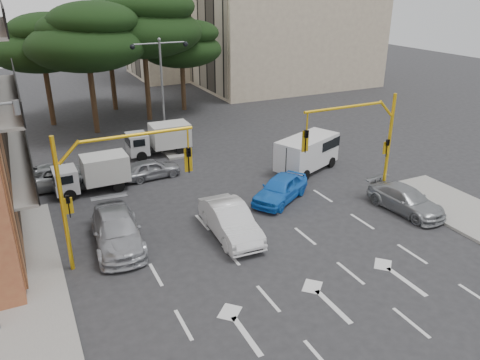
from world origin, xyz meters
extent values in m
plane|color=#28282B|center=(0.00, 0.00, 0.00)|extent=(120.00, 120.00, 0.00)
cube|color=gray|center=(0.00, 16.00, 0.07)|extent=(1.40, 6.00, 0.15)
cube|color=#BBA78C|center=(20.00, 32.00, 9.00)|extent=(20.00, 12.00, 18.00)
cube|color=black|center=(9.94, 32.00, 8.50)|extent=(0.12, 11.04, 16.20)
cube|color=#BBA78C|center=(13.00, 44.00, 8.00)|extent=(16.00, 12.00, 16.00)
cube|color=black|center=(4.94, 44.00, 7.50)|extent=(0.12, 11.04, 14.20)
cylinder|color=#382616|center=(-4.00, 22.00, 2.48)|extent=(0.44, 0.44, 4.95)
ellipsoid|color=black|center=(-4.00, 22.00, 6.93)|extent=(9.15, 9.15, 3.87)
ellipsoid|color=black|center=(-3.40, 21.60, 8.80)|extent=(6.86, 6.86, 2.86)
ellipsoid|color=black|center=(-4.50, 22.30, 8.25)|extent=(6.07, 6.07, 2.64)
cylinder|color=#382616|center=(1.00, 24.00, 2.70)|extent=(0.44, 0.44, 5.40)
ellipsoid|color=black|center=(1.00, 24.00, 7.56)|extent=(9.98, 9.98, 4.22)
ellipsoid|color=black|center=(1.60, 23.60, 9.60)|extent=(7.49, 7.49, 3.12)
ellipsoid|color=black|center=(0.50, 24.30, 9.00)|extent=(6.62, 6.62, 2.88)
cylinder|color=#382616|center=(-7.00, 26.00, 2.25)|extent=(0.44, 0.44, 4.50)
ellipsoid|color=black|center=(-7.00, 26.00, 6.30)|extent=(8.32, 8.32, 3.52)
ellipsoid|color=black|center=(-6.40, 25.60, 8.00)|extent=(6.24, 6.24, 2.60)
ellipsoid|color=black|center=(-7.50, 26.30, 7.50)|extent=(5.52, 5.52, 2.40)
cylinder|color=#382616|center=(5.00, 26.00, 2.02)|extent=(0.44, 0.44, 4.05)
ellipsoid|color=black|center=(5.00, 26.00, 5.67)|extent=(7.49, 7.49, 3.17)
ellipsoid|color=black|center=(5.60, 25.60, 7.20)|extent=(5.62, 5.62, 2.34)
ellipsoid|color=black|center=(4.50, 26.30, 6.75)|extent=(4.97, 4.97, 2.16)
cylinder|color=#382616|center=(-1.00, 29.00, 2.48)|extent=(0.44, 0.44, 4.95)
ellipsoid|color=black|center=(-1.00, 29.00, 6.93)|extent=(9.15, 9.15, 3.87)
ellipsoid|color=black|center=(-0.40, 28.60, 8.80)|extent=(6.86, 6.86, 2.86)
ellipsoid|color=black|center=(-1.50, 29.30, 8.25)|extent=(6.07, 6.07, 2.64)
cylinder|color=yellow|center=(8.60, 2.00, 3.00)|extent=(0.18, 0.18, 6.00)
cylinder|color=yellow|center=(8.05, 2.00, 5.25)|extent=(0.95, 0.14, 0.95)
cylinder|color=yellow|center=(5.30, 2.00, 5.60)|extent=(4.80, 0.14, 0.14)
cylinder|color=yellow|center=(3.10, 2.00, 5.15)|extent=(0.08, 0.08, 0.90)
imported|color=black|center=(3.10, 2.00, 4.10)|extent=(0.20, 0.24, 1.20)
cube|color=yellow|center=(3.10, 2.08, 4.10)|extent=(0.36, 0.06, 1.10)
imported|color=black|center=(8.38, 1.85, 3.00)|extent=(0.16, 0.20, 1.00)
cube|color=yellow|center=(8.38, 1.95, 3.00)|extent=(0.35, 0.08, 0.70)
cylinder|color=yellow|center=(-8.60, 2.00, 3.00)|extent=(0.18, 0.18, 6.00)
cylinder|color=yellow|center=(-8.05, 2.00, 5.25)|extent=(0.95, 0.14, 0.95)
cylinder|color=yellow|center=(-5.30, 2.00, 5.60)|extent=(4.80, 0.14, 0.14)
cylinder|color=yellow|center=(-3.10, 2.00, 5.15)|extent=(0.08, 0.08, 0.90)
imported|color=black|center=(-3.10, 2.00, 4.10)|extent=(0.20, 0.24, 1.20)
cube|color=yellow|center=(-3.10, 2.08, 4.10)|extent=(0.36, 0.06, 1.10)
imported|color=black|center=(-8.38, 1.85, 3.00)|extent=(0.16, 0.20, 1.00)
cube|color=yellow|center=(-8.38, 1.95, 3.00)|extent=(0.35, 0.08, 0.70)
cylinder|color=slate|center=(-9.60, -1.00, 7.90)|extent=(0.20, 0.20, 0.45)
cylinder|color=slate|center=(0.00, 16.00, 3.90)|extent=(0.16, 0.16, 7.50)
cylinder|color=slate|center=(-0.90, 16.00, 7.55)|extent=(1.80, 0.10, 0.10)
sphere|color=black|center=(-1.90, 16.00, 7.40)|extent=(0.36, 0.36, 0.36)
cylinder|color=slate|center=(0.90, 16.00, 7.55)|extent=(1.80, 0.10, 0.10)
sphere|color=black|center=(1.90, 16.00, 7.40)|extent=(0.36, 0.36, 0.36)
sphere|color=slate|center=(0.00, 16.00, 7.80)|extent=(0.24, 0.24, 0.24)
imported|color=silver|center=(-1.25, 1.67, 0.79)|extent=(1.88, 4.89, 1.59)
imported|color=blue|center=(2.97, 4.08, 0.73)|extent=(4.54, 3.72, 1.46)
imported|color=#A7A9AF|center=(-6.38, 3.17, 0.76)|extent=(2.57, 5.42, 1.53)
imported|color=#9DA1A5|center=(-8.00, 11.50, 0.71)|extent=(5.35, 2.91, 1.42)
imported|color=#919298|center=(-2.67, 10.50, 0.62)|extent=(3.71, 1.69, 1.23)
imported|color=#94979B|center=(8.36, -0.01, 0.66)|extent=(2.27, 4.69, 1.32)
camera|label=1|loc=(-9.54, -16.56, 11.41)|focal=35.00mm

